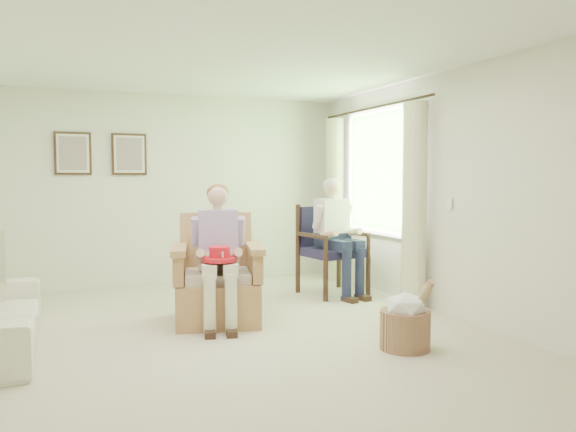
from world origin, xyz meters
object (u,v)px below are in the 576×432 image
object	(u,v)px
red_hat	(219,256)
hatbox	(405,321)
person_wicker	(220,244)
person_dark	(336,227)
wicker_armchair	(216,288)
wood_armchair	(329,246)

from	to	relation	value
red_hat	hatbox	bearing A→B (deg)	-41.75
person_wicker	person_dark	distance (m)	1.90
wicker_armchair	wood_armchair	xyz separation A→B (m)	(1.71, 0.85, 0.25)
wicker_armchair	person_wicker	distance (m)	0.49
person_wicker	hatbox	distance (m)	1.95
wicker_armchair	person_wicker	size ratio (longest dim) A/B	0.80
person_dark	wicker_armchair	bearing A→B (deg)	-168.01
person_wicker	red_hat	bearing A→B (deg)	-93.59
person_dark	red_hat	xyz separation A→B (m)	(-1.77, -1.02, -0.13)
wood_armchair	person_dark	size ratio (longest dim) A/B	0.77
person_wicker	person_dark	xyz separation A→B (m)	(1.71, 0.82, 0.04)
wood_armchair	red_hat	xyz separation A→B (m)	(-1.77, -1.20, 0.12)
red_hat	person_wicker	bearing A→B (deg)	73.33
wood_armchair	red_hat	distance (m)	2.14
hatbox	red_hat	bearing A→B (deg)	138.25
person_dark	hatbox	xyz separation A→B (m)	(-0.45, -2.19, -0.61)
wood_armchair	red_hat	size ratio (longest dim) A/B	3.37
red_hat	hatbox	size ratio (longest dim) A/B	0.52
person_wicker	red_hat	distance (m)	0.22
wicker_armchair	person_dark	bearing A→B (deg)	34.60
wicker_armchair	red_hat	size ratio (longest dim) A/B	3.37
wood_armchair	person_dark	xyz separation A→B (m)	(0.00, -0.18, 0.26)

